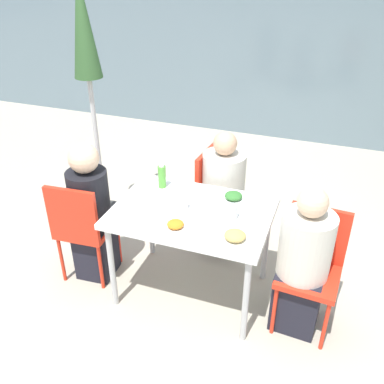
{
  "coord_description": "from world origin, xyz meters",
  "views": [
    {
      "loc": [
        0.87,
        -2.41,
        2.37
      ],
      "look_at": [
        0.0,
        0.0,
        0.9
      ],
      "focal_mm": 40.0,
      "sensor_mm": 36.0,
      "label": 1
    }
  ],
  "objects": [
    {
      "name": "ground_plane",
      "position": [
        0.0,
        0.0,
        0.0
      ],
      "size": [
        24.0,
        24.0,
        0.0
      ],
      "primitive_type": "plane",
      "color": "#B2A893"
    },
    {
      "name": "building_facade",
      "position": [
        0.0,
        3.45,
        1.5
      ],
      "size": [
        10.0,
        0.2,
        3.0
      ],
      "color": "slate",
      "rests_on": "ground"
    },
    {
      "name": "dining_table",
      "position": [
        0.0,
        0.0,
        0.68
      ],
      "size": [
        1.12,
        0.79,
        0.75
      ],
      "color": "white",
      "rests_on": "ground"
    },
    {
      "name": "chair_left",
      "position": [
        -0.85,
        -0.14,
        0.52
      ],
      "size": [
        0.43,
        0.43,
        0.88
      ],
      "rotation": [
        0.0,
        0.0,
        0.07
      ],
      "color": "red",
      "rests_on": "ground"
    },
    {
      "name": "person_left",
      "position": [
        -0.81,
        -0.06,
        0.56
      ],
      "size": [
        0.31,
        0.31,
        1.16
      ],
      "rotation": [
        0.0,
        0.0,
        0.07
      ],
      "color": "black",
      "rests_on": "ground"
    },
    {
      "name": "chair_right",
      "position": [
        0.86,
        0.02,
        0.52
      ],
      "size": [
        0.43,
        0.43,
        0.88
      ],
      "rotation": [
        0.0,
        0.0,
        3.07
      ],
      "color": "red",
      "rests_on": "ground"
    },
    {
      "name": "person_right",
      "position": [
        0.81,
        -0.06,
        0.52
      ],
      "size": [
        0.35,
        0.35,
        1.11
      ],
      "rotation": [
        0.0,
        0.0,
        3.07
      ],
      "color": "black",
      "rests_on": "ground"
    },
    {
      "name": "chair_far",
      "position": [
        -0.03,
        0.7,
        0.52
      ],
      "size": [
        0.43,
        0.43,
        0.88
      ],
      "rotation": [
        0.0,
        0.0,
        -1.64
      ],
      "color": "red",
      "rests_on": "ground"
    },
    {
      "name": "person_far",
      "position": [
        0.05,
        0.65,
        0.51
      ],
      "size": [
        0.36,
        0.36,
        1.1
      ],
      "rotation": [
        0.0,
        0.0,
        -1.64
      ],
      "color": "#383842",
      "rests_on": "ground"
    },
    {
      "name": "closed_umbrella",
      "position": [
        -1.22,
        0.75,
        1.59
      ],
      "size": [
        0.36,
        0.36,
        2.26
      ],
      "color": "#333333",
      "rests_on": "ground"
    },
    {
      "name": "plate_0",
      "position": [
        0.38,
        -0.25,
        0.77
      ],
      "size": [
        0.25,
        0.25,
        0.07
      ],
      "color": "white",
      "rests_on": "dining_table"
    },
    {
      "name": "plate_1",
      "position": [
        0.24,
        0.23,
        0.77
      ],
      "size": [
        0.23,
        0.23,
        0.07
      ],
      "color": "white",
      "rests_on": "dining_table"
    },
    {
      "name": "plate_2",
      "position": [
        -0.02,
        -0.25,
        0.77
      ],
      "size": [
        0.2,
        0.2,
        0.06
      ],
      "color": "white",
      "rests_on": "dining_table"
    },
    {
      "name": "bottle",
      "position": [
        -0.33,
        0.24,
        0.84
      ],
      "size": [
        0.06,
        0.06,
        0.2
      ],
      "color": "#51A338",
      "rests_on": "dining_table"
    },
    {
      "name": "drinking_cup",
      "position": [
        0.29,
        -0.0,
        0.8
      ],
      "size": [
        0.07,
        0.07,
        0.1
      ],
      "color": "silver",
      "rests_on": "dining_table"
    },
    {
      "name": "salad_bowl",
      "position": [
        -0.11,
        0.0,
        0.77
      ],
      "size": [
        0.16,
        0.16,
        0.05
      ],
      "color": "white",
      "rests_on": "dining_table"
    }
  ]
}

